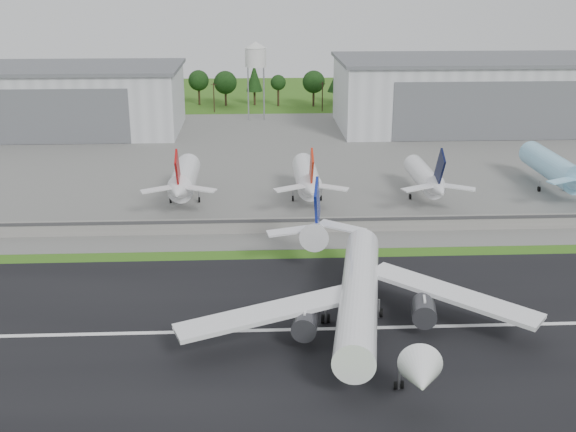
{
  "coord_description": "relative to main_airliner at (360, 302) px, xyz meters",
  "views": [
    {
      "loc": [
        -6.12,
        -92.27,
        53.68
      ],
      "look_at": [
        0.27,
        40.0,
        9.0
      ],
      "focal_mm": 45.0,
      "sensor_mm": 36.0,
      "label": 1
    }
  ],
  "objects": [
    {
      "name": "ground",
      "position": [
        -10.03,
        -9.57,
        -4.89
      ],
      "size": [
        600.0,
        600.0,
        0.0
      ],
      "primitive_type": "plane",
      "color": "#376016",
      "rests_on": "ground"
    },
    {
      "name": "runway",
      "position": [
        -10.03,
        0.43,
        -4.84
      ],
      "size": [
        320.0,
        60.0,
        0.1
      ],
      "primitive_type": "cube",
      "color": "black",
      "rests_on": "ground"
    },
    {
      "name": "runway_centerline",
      "position": [
        -10.03,
        0.43,
        -4.78
      ],
      "size": [
        220.0,
        1.0,
        0.02
      ],
      "primitive_type": "cube",
      "color": "white",
      "rests_on": "runway"
    },
    {
      "name": "apron",
      "position": [
        -10.03,
        110.43,
        -4.84
      ],
      "size": [
        320.0,
        150.0,
        0.1
      ],
      "primitive_type": "cube",
      "color": "slate",
      "rests_on": "ground"
    },
    {
      "name": "blast_fence",
      "position": [
        -10.03,
        45.42,
        -3.09
      ],
      "size": [
        240.0,
        0.61,
        3.5
      ],
      "color": "gray",
      "rests_on": "ground"
    },
    {
      "name": "hangar_west",
      "position": [
        -90.03,
        155.35,
        6.74
      ],
      "size": [
        97.0,
        44.0,
        23.2
      ],
      "color": "silver",
      "rests_on": "ground"
    },
    {
      "name": "hangar_east",
      "position": [
        64.97,
        155.35,
        7.73
      ],
      "size": [
        102.0,
        47.0,
        25.2
      ],
      "color": "silver",
      "rests_on": "ground"
    },
    {
      "name": "water_tower",
      "position": [
        -15.03,
        175.43,
        19.66
      ],
      "size": [
        8.4,
        8.4,
        29.4
      ],
      "color": "#99999E",
      "rests_on": "ground"
    },
    {
      "name": "utility_poles",
      "position": [
        -10.03,
        190.43,
        -4.89
      ],
      "size": [
        230.0,
        3.0,
        12.0
      ],
      "primitive_type": null,
      "color": "black",
      "rests_on": "ground"
    },
    {
      "name": "treeline",
      "position": [
        -10.03,
        205.43,
        -4.89
      ],
      "size": [
        320.0,
        16.0,
        22.0
      ],
      "primitive_type": null,
      "color": "black",
      "rests_on": "ground"
    },
    {
      "name": "main_airliner",
      "position": [
        0.0,
        0.0,
        0.0
      ],
      "size": [
        56.44,
        59.1,
        18.17
      ],
      "rotation": [
        0.0,
        0.0,
        2.97
      ],
      "color": "white",
      "rests_on": "runway"
    },
    {
      "name": "parked_jet_red_a",
      "position": [
        -33.33,
        67.01,
        1.43
      ],
      "size": [
        7.36,
        31.29,
        16.85
      ],
      "color": "white",
      "rests_on": "ground"
    },
    {
      "name": "parked_jet_red_b",
      "position": [
        -3.24,
        67.0,
        1.33
      ],
      "size": [
        7.36,
        31.29,
        16.73
      ],
      "color": "white",
      "rests_on": "ground"
    },
    {
      "name": "parked_jet_navy",
      "position": [
        26.1,
        66.93,
        0.97
      ],
      "size": [
        7.36,
        31.29,
        16.34
      ],
      "color": "white",
      "rests_on": "ground"
    },
    {
      "name": "parked_jet_skyblue",
      "position": [
        60.78,
        72.04,
        1.63
      ],
      "size": [
        7.36,
        37.29,
        17.1
      ],
      "color": "#8CCEF2",
      "rests_on": "ground"
    }
  ]
}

